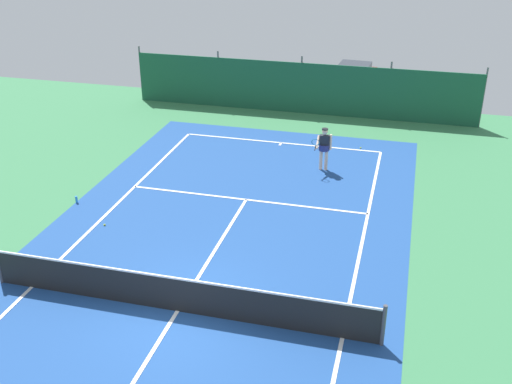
# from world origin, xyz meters

# --- Properties ---
(ground_plane) EXTENTS (36.00, 36.00, 0.00)m
(ground_plane) POSITION_xyz_m (0.00, 0.00, 0.00)
(ground_plane) COLOR #387A4C
(court_surface) EXTENTS (11.02, 26.60, 0.01)m
(court_surface) POSITION_xyz_m (0.00, 0.00, 0.00)
(court_surface) COLOR #1E478C
(court_surface) RESTS_ON ground
(tennis_net) EXTENTS (10.12, 0.10, 1.10)m
(tennis_net) POSITION_xyz_m (0.00, 0.00, 0.51)
(tennis_net) COLOR black
(tennis_net) RESTS_ON ground
(back_fence) EXTENTS (16.30, 0.98, 2.70)m
(back_fence) POSITION_xyz_m (-0.00, 16.50, 0.67)
(back_fence) COLOR #195138
(back_fence) RESTS_ON ground
(tennis_player) EXTENTS (0.69, 0.77, 1.64)m
(tennis_player) POSITION_xyz_m (2.12, 9.60, 0.96)
(tennis_player) COLOR beige
(tennis_player) RESTS_ON ground
(tennis_ball_near_player) EXTENTS (0.07, 0.07, 0.07)m
(tennis_ball_near_player) POSITION_xyz_m (-3.82, 3.53, 0.03)
(tennis_ball_near_player) COLOR #CCDB33
(tennis_ball_near_player) RESTS_ON ground
(tennis_ball_midcourt) EXTENTS (0.07, 0.07, 0.07)m
(tennis_ball_midcourt) POSITION_xyz_m (3.28, 12.12, 0.03)
(tennis_ball_midcourt) COLOR #CCDB33
(tennis_ball_midcourt) RESTS_ON ground
(parked_car) EXTENTS (2.24, 4.31, 1.68)m
(parked_car) POSITION_xyz_m (2.11, 19.17, 0.84)
(parked_car) COLOR maroon
(parked_car) RESTS_ON ground
(water_bottle) EXTENTS (0.08, 0.08, 0.24)m
(water_bottle) POSITION_xyz_m (-5.47, 4.75, 0.12)
(water_bottle) COLOR #338CD8
(water_bottle) RESTS_ON ground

